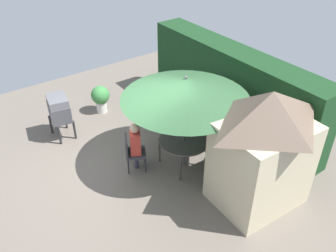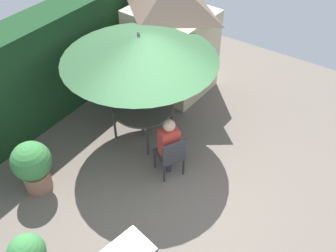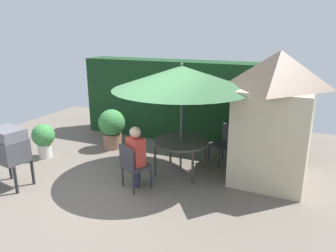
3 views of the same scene
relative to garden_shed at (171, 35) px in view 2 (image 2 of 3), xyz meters
name	(u,v)px [view 2 (image 2 of 3)]	position (x,y,z in m)	size (l,w,h in m)	color
ground_plane	(175,184)	(-2.58, -1.85, -1.35)	(11.00, 11.00, 0.00)	#6B6056
hedge_backdrop	(33,74)	(-2.58, 1.65, -0.25)	(5.86, 0.85, 2.20)	#193D1E
garden_shed	(171,35)	(0.00, 0.00, 0.00)	(1.58, 1.95, 2.64)	#C6B793
patio_table	(143,110)	(-1.82, -0.56, -0.68)	(1.19, 1.19, 0.73)	#47423D
patio_umbrella	(139,47)	(-1.82, -0.56, 0.73)	(2.85, 2.85, 2.38)	#4C4C51
chair_near_shed	(171,154)	(-2.40, -1.64, -0.83)	(0.63, 0.63, 0.90)	#38383D
chair_far_side	(131,83)	(-1.08, 0.34, -0.83)	(0.65, 0.65, 0.90)	#38383D
potted_plant_by_shed	(33,165)	(-4.02, 0.17, -0.77)	(0.70, 0.70, 1.03)	#936651
person_in_red	(169,141)	(-2.36, -1.56, -0.56)	(0.41, 0.37, 1.26)	#CC3D33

